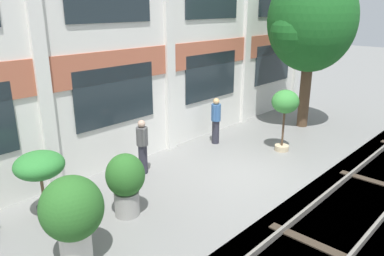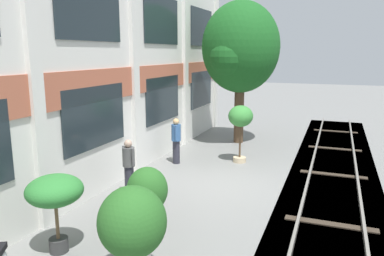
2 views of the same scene
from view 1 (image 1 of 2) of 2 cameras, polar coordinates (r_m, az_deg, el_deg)
ground_plane at (r=11.31m, az=7.68°, el=-6.86°), size 80.00×80.00×0.00m
apartment_facade at (r=12.48m, az=-4.45°, el=14.66°), size 17.60×0.64×8.03m
rail_tracks at (r=10.11m, az=22.72°, el=-12.30°), size 25.24×2.80×0.43m
broadleaf_tree at (r=15.49m, az=17.75°, el=14.97°), size 3.52×3.36×6.19m
potted_plant_low_pan at (r=9.19m, az=-22.20°, el=-5.64°), size 1.13×1.13×1.63m
potted_plant_ribbed_drum at (r=7.57m, az=-17.78°, el=-12.17°), size 1.20×1.20×1.77m
potted_plant_fluted_column at (r=8.90m, az=-10.07°, el=-7.89°), size 0.91×0.91×1.54m
potted_plant_terracotta_small at (r=12.79m, az=14.00°, el=3.45°), size 0.90×0.90×2.12m
resident_by_doorway at (r=11.00m, az=-7.57°, el=-2.60°), size 0.34×0.49×1.65m
resident_watching_tracks at (r=13.33m, az=3.66°, el=1.33°), size 0.49×0.34×1.67m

